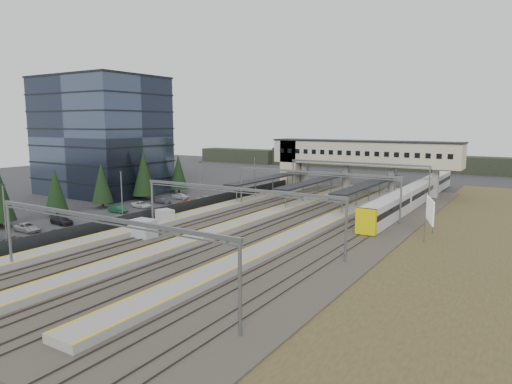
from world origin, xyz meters
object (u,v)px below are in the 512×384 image
Objects in this scene: footbridge at (350,155)px; train at (416,194)px; relay_cabin_near at (144,229)px; relay_cabin_far at (165,217)px; billboard at (430,212)px; office_building at (102,136)px.

footbridge is 19.77m from train.
relay_cabin_near is at bearing -118.62° from train.
billboard is at bearing 19.06° from relay_cabin_far.
billboard is at bearing -3.30° from office_building.
train is 25.51m from billboard.
billboard reaches higher than train.
train is 9.74× the size of billboard.
office_building is 0.60× the size of footbridge.
footbridge is 0.71× the size of train.
footbridge reaches higher than train.
relay_cabin_near is at bearing -65.42° from relay_cabin_far.
office_building is at bearing 153.86° from relay_cabin_far.
relay_cabin_far is at bearing 114.58° from relay_cabin_near.
relay_cabin_far is 0.05× the size of train.
relay_cabin_near reaches higher than relay_cabin_far.
relay_cabin_near is 0.05× the size of train.
train is at bearing 106.57° from billboard.
office_building reaches higher than relay_cabin_near.
relay_cabin_far is (32.42, -15.91, -11.09)m from office_building.
footbridge is (11.28, 45.91, 6.83)m from relay_cabin_far.
train is (27.58, 36.44, 0.85)m from relay_cabin_far.
office_building is 67.93m from billboard.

